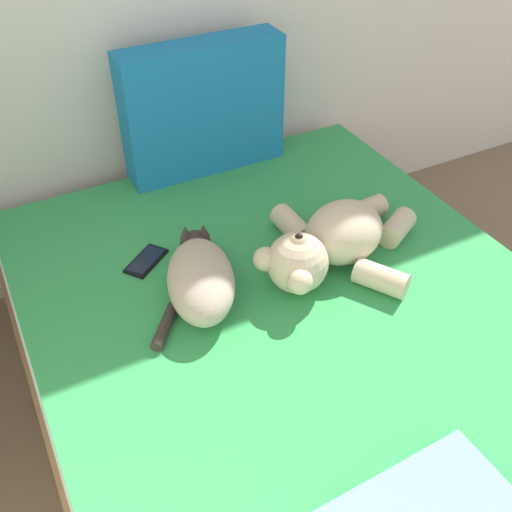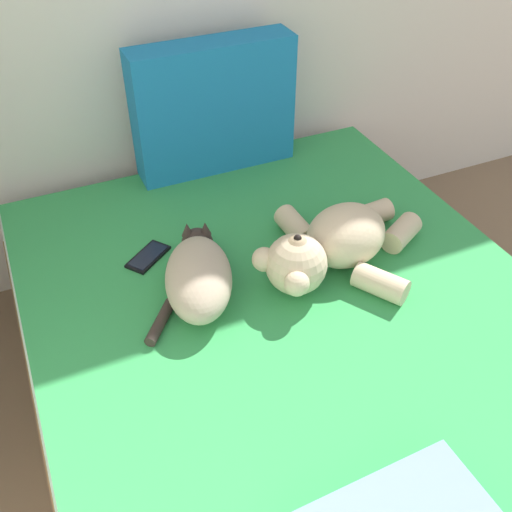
# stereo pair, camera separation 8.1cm
# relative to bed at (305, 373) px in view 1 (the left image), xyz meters

# --- Properties ---
(bed) EXTENTS (1.51, 1.96, 0.46)m
(bed) POSITION_rel_bed_xyz_m (0.00, 0.00, 0.00)
(bed) COLOR olive
(bed) RESTS_ON ground_plane
(patterned_cushion) EXTENTS (0.59, 0.14, 0.48)m
(patterned_cushion) POSITION_rel_bed_xyz_m (0.08, 0.89, 0.47)
(patterned_cushion) COLOR #1972AD
(patterned_cushion) RESTS_ON bed
(cat) EXTENTS (0.34, 0.42, 0.15)m
(cat) POSITION_rel_bed_xyz_m (-0.23, 0.23, 0.31)
(cat) COLOR tan
(cat) RESTS_ON bed
(teddy_bear) EXTENTS (0.61, 0.51, 0.19)m
(teddy_bear) POSITION_rel_bed_xyz_m (0.18, 0.18, 0.32)
(teddy_bear) COLOR beige
(teddy_bear) RESTS_ON bed
(cell_phone) EXTENTS (0.16, 0.15, 0.01)m
(cell_phone) POSITION_rel_bed_xyz_m (-0.32, 0.45, 0.24)
(cell_phone) COLOR black
(cell_phone) RESTS_ON bed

